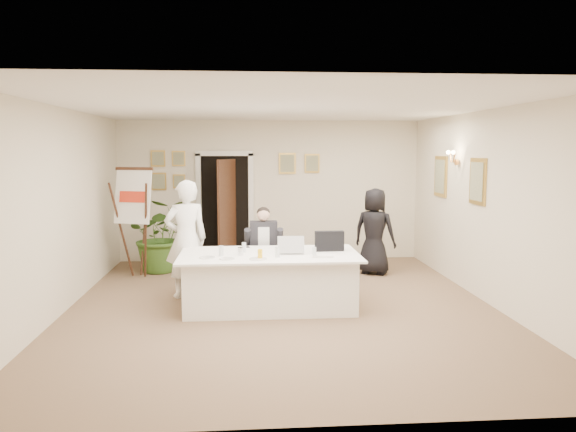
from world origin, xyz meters
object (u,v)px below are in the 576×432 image
Objects in this scene: conference_table at (269,280)px; seated_man at (264,249)px; standing_man at (186,239)px; standing_woman at (374,231)px; flip_chart at (137,228)px; paper_stack at (323,256)px; steel_jug at (240,251)px; laptop_bag at (329,241)px; potted_palm at (161,235)px; laptop at (290,243)px; oj_glass at (260,254)px.

seated_man is (-0.05, 0.90, 0.28)m from conference_table.
standing_man is 1.15× the size of standing_woman.
standing_man is at bearing 150.53° from conference_table.
paper_stack is (2.92, -2.35, -0.08)m from flip_chart.
flip_chart reaches higher than steel_jug.
laptop_bag is at bearing 147.33° from standing_man.
flip_chart reaches higher than standing_man.
standing_woman is at bearing 57.20° from laptop_bag.
flip_chart is at bearing 31.39° from standing_woman.
potted_palm is 12.26× the size of steel_jug.
potted_palm is 3.27× the size of laptop_bag.
standing_woman is at bearing -175.27° from standing_man.
steel_jug is at bearing -166.75° from conference_table.
standing_woman reaches higher than laptop_bag.
standing_man is 4.67× the size of laptop.
conference_table is 6.59× the size of laptop.
steel_jug is (-1.27, -0.23, -0.09)m from laptop_bag.
standing_woman is at bearing -0.61° from flip_chart.
oj_glass reaches higher than steel_jug.
paper_stack is at bearing 135.30° from standing_man.
seated_man is 12.30× the size of steel_jug.
laptop is 3.46× the size of steel_jug.
seated_man is at bearing 93.10° from conference_table.
laptop is 0.58m from laptop_bag.
laptop is (2.50, -2.02, 0.04)m from flip_chart.
conference_table is at bearing -78.44° from seated_man.
laptop is (0.30, 0.04, 0.52)m from conference_table.
laptop_bag is (-1.10, -1.88, 0.15)m from standing_woman.
standing_man reaches higher than conference_table.
standing_woman is at bearing 48.67° from oj_glass.
flip_chart reaches higher than laptop.
steel_jug reaches higher than paper_stack.
potted_palm reaches higher than laptop_bag.
laptop_bag reaches higher than steel_jug.
standing_man is (0.98, -1.38, 0.02)m from flip_chart.
steel_jug is (-2.38, -2.12, 0.06)m from standing_woman.
standing_woman is at bearing -7.44° from potted_palm.
standing_man reaches higher than standing_woman.
standing_woman reaches higher than seated_man.
seated_man is 2.46m from flip_chart.
flip_chart is at bearing -127.34° from potted_palm.
potted_palm is at bearing 126.38° from conference_table.
potted_palm is 3.00m from steel_jug.
laptop_bag is (3.08, -1.93, 0.05)m from flip_chart.
standing_woman is (1.97, 2.02, 0.38)m from conference_table.
potted_palm is at bearing 120.61° from oj_glass.
potted_palm reaches higher than oj_glass.
laptop is (0.35, -0.86, 0.24)m from seated_man.
seated_man is 1.07m from steel_jug.
laptop is at bearing 141.50° from paper_stack.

